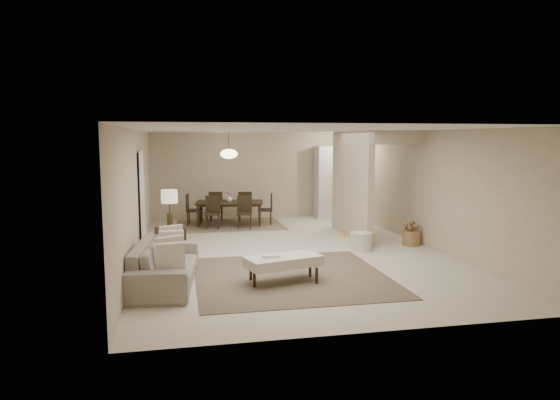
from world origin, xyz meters
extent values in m
plane|color=beige|center=(0.00, 0.00, 0.00)|extent=(9.00, 9.00, 0.00)
plane|color=white|center=(0.00, 0.00, 2.50)|extent=(9.00, 9.00, 0.00)
plane|color=tan|center=(0.00, 4.50, 1.25)|extent=(6.00, 0.00, 6.00)
plane|color=tan|center=(-3.00, 0.00, 1.25)|extent=(0.00, 9.00, 9.00)
plane|color=tan|center=(3.00, 0.00, 1.25)|extent=(0.00, 9.00, 9.00)
cube|color=tan|center=(1.80, 1.25, 1.25)|extent=(0.15, 2.50, 2.50)
cube|color=black|center=(-2.97, 0.60, 1.02)|extent=(0.04, 0.90, 2.04)
cube|color=silver|center=(2.35, 4.15, 1.05)|extent=(1.20, 0.55, 2.10)
cylinder|color=white|center=(2.30, 3.20, 2.46)|extent=(0.44, 0.44, 0.05)
cube|color=brown|center=(-0.38, -1.92, 0.01)|extent=(3.20, 3.20, 0.01)
imported|color=gray|center=(-2.45, -1.92, 0.34)|extent=(2.39, 1.13, 0.68)
cube|color=beige|center=(-0.58, -2.22, 0.35)|extent=(1.32, 0.86, 0.16)
cylinder|color=black|center=(-1.08, -2.43, 0.14)|extent=(0.05, 0.05, 0.27)
cylinder|color=black|center=(-0.07, -2.43, 0.14)|extent=(0.05, 0.05, 0.27)
cylinder|color=black|center=(-1.08, -2.02, 0.14)|extent=(0.05, 0.05, 0.27)
cylinder|color=black|center=(-0.07, -2.02, 0.14)|extent=(0.05, 0.05, 0.27)
cube|color=black|center=(-2.40, 0.05, 0.28)|extent=(0.63, 0.63, 0.56)
cylinder|color=#45361D|center=(-2.40, 0.05, 0.71)|extent=(0.12, 0.12, 0.30)
cylinder|color=#45361D|center=(-2.40, 0.05, 0.99)|extent=(0.03, 0.03, 0.26)
cylinder|color=beige|center=(-2.40, 0.05, 1.19)|extent=(0.32, 0.32, 0.26)
cylinder|color=beige|center=(1.51, -0.23, 0.18)|extent=(0.47, 0.47, 0.37)
cylinder|color=brown|center=(2.75, 0.00, 0.16)|extent=(0.41, 0.41, 0.32)
cube|color=brown|center=(-0.88, 3.38, 0.01)|extent=(2.80, 2.10, 0.01)
imported|color=black|center=(-0.88, 3.38, 0.31)|extent=(1.92, 1.25, 0.63)
imported|color=white|center=(-0.88, 3.38, 0.72)|extent=(0.21, 0.21, 0.17)
cube|color=yellow|center=(2.03, 1.39, 0.01)|extent=(0.84, 0.53, 0.01)
cylinder|color=#45361D|center=(-0.88, 3.38, 2.25)|extent=(0.02, 0.02, 0.50)
ellipsoid|color=#FFEAC6|center=(-0.88, 3.38, 1.92)|extent=(0.46, 0.46, 0.25)
camera|label=1|loc=(-2.20, -9.94, 2.33)|focal=32.00mm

